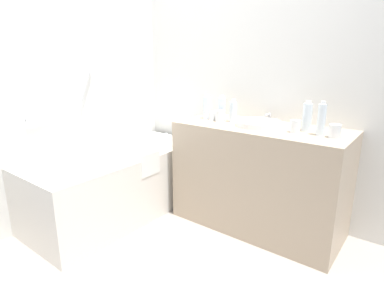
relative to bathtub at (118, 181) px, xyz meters
name	(u,v)px	position (x,y,z in m)	size (l,w,h in m)	color
ground_plane	(150,272)	(-0.45, -0.85, -0.32)	(3.68, 3.68, 0.00)	#9E9389
wall_back_tiled	(35,83)	(-0.45, 0.42, 0.90)	(3.08, 0.10, 2.45)	silver
wall_right_mirror	(253,81)	(0.94, -0.85, 0.90)	(0.10, 2.85, 2.45)	silver
bathtub	(118,181)	(0.00, 0.00, 0.00)	(1.64, 0.75, 1.37)	silver
vanity_counter	(258,177)	(0.58, -1.13, 0.12)	(0.61, 1.39, 0.89)	tan
sink_basin	(258,123)	(0.57, -1.10, 0.59)	(0.36, 0.36, 0.04)	white
sink_faucet	(269,118)	(0.78, -1.10, 0.60)	(0.11, 0.15, 0.08)	#B6B6BB
water_bottle_0	(222,108)	(0.63, -0.72, 0.67)	(0.07, 0.07, 0.22)	silver
water_bottle_1	(233,111)	(0.60, -0.85, 0.66)	(0.06, 0.06, 0.20)	silver
water_bottle_2	(307,117)	(0.63, -1.47, 0.68)	(0.07, 0.07, 0.23)	silver
water_bottle_3	(207,107)	(0.59, -0.59, 0.67)	(0.07, 0.07, 0.22)	silver
water_bottle_4	(321,119)	(0.55, -1.60, 0.68)	(0.06, 0.06, 0.25)	silver
drinking_glass_0	(335,131)	(0.54, -1.70, 0.62)	(0.08, 0.08, 0.09)	white
drinking_glass_1	(220,116)	(0.55, -0.75, 0.62)	(0.08, 0.08, 0.10)	white
drinking_glass_2	(212,116)	(0.56, -0.67, 0.61)	(0.07, 0.07, 0.08)	white
drinking_glass_3	(295,126)	(0.53, -1.42, 0.62)	(0.07, 0.07, 0.09)	white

